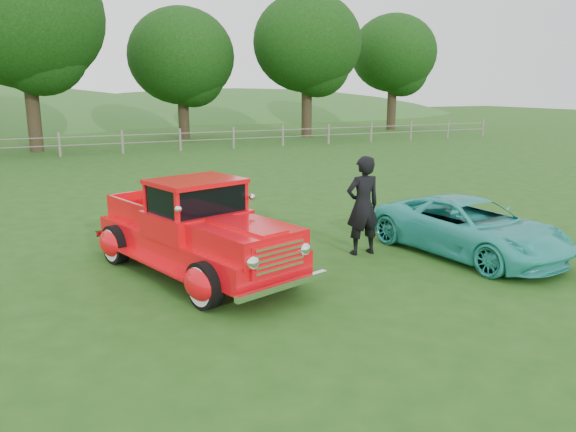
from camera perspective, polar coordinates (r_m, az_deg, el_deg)
name	(u,v)px	position (r m, az deg, el deg)	size (l,w,h in m)	color
ground	(327,295)	(9.44, 3.99, -8.04)	(140.00, 140.00, 0.00)	#204913
distant_hills	(35,160)	(67.65, -24.32, 5.16)	(116.00, 60.00, 18.00)	#2A5720
fence_line	(122,142)	(30.15, -16.47, 7.22)	(48.00, 0.12, 1.20)	gray
tree_near_west	(24,17)	(32.90, -25.26, 17.81)	(8.00, 8.00, 10.42)	black
tree_near_east	(181,56)	(37.91, -10.80, 15.64)	(6.80, 6.80, 8.33)	black
tree_mid_east	(307,43)	(38.86, 1.96, 17.15)	(7.20, 7.20, 9.44)	black
tree_far_east	(394,54)	(46.01, 10.70, 15.91)	(6.60, 6.60, 8.86)	black
red_pickup	(196,232)	(10.38, -9.37, -1.61)	(3.27, 5.28, 1.78)	black
teal_sedan	(470,227)	(12.05, 17.99, -1.09)	(1.92, 4.17, 1.16)	#2CB3A7
man	(363,206)	(11.52, 7.61, 1.05)	(0.74, 0.49, 2.04)	black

